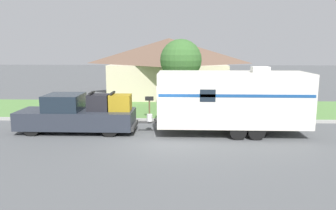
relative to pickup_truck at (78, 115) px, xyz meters
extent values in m
plane|color=#515456|center=(4.12, -1.26, -0.88)|extent=(120.00, 120.00, 0.00)
cube|color=#999993|center=(4.12, 2.49, -0.81)|extent=(80.00, 0.30, 0.14)
cube|color=#568442|center=(4.12, 6.14, -0.87)|extent=(80.00, 7.00, 0.03)
cube|color=beige|center=(4.09, 12.42, 0.51)|extent=(9.32, 7.14, 2.79)
pyramid|color=brown|center=(4.09, 12.42, 2.96)|extent=(10.06, 7.71, 2.11)
cube|color=#4C3828|center=(4.09, 8.88, 0.17)|extent=(1.00, 0.06, 2.10)
cylinder|color=black|center=(-2.01, -0.80, -0.46)|extent=(0.85, 0.28, 0.85)
cylinder|color=black|center=(-2.01, 0.80, -0.46)|extent=(0.85, 0.28, 0.85)
cylinder|color=black|center=(1.75, -0.80, -0.46)|extent=(0.85, 0.28, 0.85)
cylinder|color=black|center=(1.75, 0.80, -0.46)|extent=(0.85, 0.28, 0.85)
cube|color=#282D38|center=(-1.25, 0.00, -0.21)|extent=(3.34, 1.95, 0.87)
cube|color=#19232D|center=(-0.65, 0.00, 0.62)|extent=(1.74, 1.79, 0.80)
cube|color=#282D38|center=(1.60, 0.00, -0.21)|extent=(2.36, 1.95, 0.87)
cube|color=#333333|center=(2.84, 0.00, -0.53)|extent=(0.12, 1.76, 0.20)
cube|color=black|center=(1.08, 0.00, 0.62)|extent=(1.09, 0.82, 0.80)
cube|color=black|center=(0.73, 0.00, 1.10)|extent=(0.10, 0.90, 0.08)
cube|color=olive|center=(2.12, 0.00, 0.62)|extent=(1.09, 0.82, 0.80)
cube|color=black|center=(1.77, 0.00, 1.10)|extent=(0.10, 0.90, 0.08)
cylinder|color=black|center=(7.75, -1.10, -0.50)|extent=(0.77, 0.22, 0.77)
cylinder|color=black|center=(7.75, 1.10, -0.50)|extent=(0.77, 0.22, 0.77)
cylinder|color=black|center=(8.59, -1.10, -0.50)|extent=(0.77, 0.22, 0.77)
cylinder|color=black|center=(8.59, 1.10, -0.50)|extent=(0.77, 0.22, 0.77)
cube|color=silver|center=(7.60, 0.00, 0.86)|extent=(7.12, 2.49, 2.54)
cube|color=navy|center=(7.60, -1.25, 1.18)|extent=(6.98, 0.01, 0.14)
cube|color=#383838|center=(3.53, 0.00, -0.36)|extent=(1.01, 0.12, 0.10)
cylinder|color=silver|center=(3.58, 0.00, -0.13)|extent=(0.28, 0.28, 0.36)
cube|color=silver|center=(8.88, 0.00, 2.27)|extent=(0.80, 0.68, 0.28)
cube|color=#19232D|center=(6.32, -1.25, 1.18)|extent=(0.70, 0.01, 0.56)
cylinder|color=brown|center=(3.28, 3.08, -0.32)|extent=(0.09, 0.09, 1.11)
cube|color=black|center=(3.28, 3.08, 0.34)|extent=(0.48, 0.20, 0.22)
cylinder|color=brown|center=(5.11, 5.74, 0.28)|extent=(0.24, 0.24, 2.33)
sphere|color=#38662D|center=(5.11, 5.74, 2.47)|extent=(2.71, 2.71, 2.71)
camera|label=1|loc=(5.10, -15.74, 3.36)|focal=35.00mm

